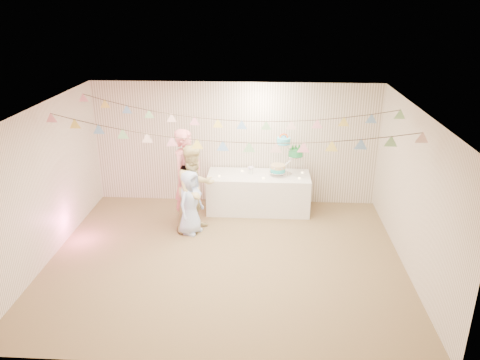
# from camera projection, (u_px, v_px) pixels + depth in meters

# --- Properties ---
(floor) EXTENTS (6.00, 6.00, 0.00)m
(floor) POSITION_uv_depth(u_px,v_px,m) (226.00, 259.00, 8.03)
(floor) COLOR brown
(floor) RESTS_ON ground
(ceiling) EXTENTS (6.00, 6.00, 0.00)m
(ceiling) POSITION_uv_depth(u_px,v_px,m) (224.00, 110.00, 7.07)
(ceiling) COLOR white
(ceiling) RESTS_ON ground
(back_wall) EXTENTS (6.00, 6.00, 0.00)m
(back_wall) POSITION_uv_depth(u_px,v_px,m) (235.00, 144.00, 9.87)
(back_wall) COLOR white
(back_wall) RESTS_ON ground
(front_wall) EXTENTS (6.00, 6.00, 0.00)m
(front_wall) POSITION_uv_depth(u_px,v_px,m) (205.00, 275.00, 5.23)
(front_wall) COLOR white
(front_wall) RESTS_ON ground
(left_wall) EXTENTS (5.00, 5.00, 0.00)m
(left_wall) POSITION_uv_depth(u_px,v_px,m) (44.00, 185.00, 7.72)
(left_wall) COLOR white
(left_wall) RESTS_ON ground
(right_wall) EXTENTS (5.00, 5.00, 0.00)m
(right_wall) POSITION_uv_depth(u_px,v_px,m) (414.00, 194.00, 7.38)
(right_wall) COLOR white
(right_wall) RESTS_ON ground
(table) EXTENTS (2.10, 0.84, 0.79)m
(table) POSITION_uv_depth(u_px,v_px,m) (258.00, 192.00, 9.74)
(table) COLOR white
(table) RESTS_ON floor
(cake_stand) EXTENTS (0.73, 0.43, 0.82)m
(cake_stand) POSITION_uv_depth(u_px,v_px,m) (286.00, 157.00, 9.48)
(cake_stand) COLOR silver
(cake_stand) RESTS_ON table
(cake_bottom) EXTENTS (0.31, 0.31, 0.15)m
(cake_bottom) POSITION_uv_depth(u_px,v_px,m) (278.00, 173.00, 9.55)
(cake_bottom) COLOR #28BCB7
(cake_bottom) RESTS_ON cake_stand
(cake_middle) EXTENTS (0.27, 0.27, 0.22)m
(cake_middle) POSITION_uv_depth(u_px,v_px,m) (295.00, 159.00, 9.57)
(cake_middle) COLOR #1F8F49
(cake_middle) RESTS_ON cake_stand
(cake_top_tier) EXTENTS (0.25, 0.25, 0.19)m
(cake_top_tier) POSITION_uv_depth(u_px,v_px,m) (284.00, 148.00, 9.37)
(cake_top_tier) COLOR #42B9D1
(cake_top_tier) RESTS_ON cake_stand
(platter) EXTENTS (0.30, 0.30, 0.02)m
(platter) POSITION_uv_depth(u_px,v_px,m) (230.00, 176.00, 9.59)
(platter) COLOR white
(platter) RESTS_ON table
(posy) EXTENTS (0.15, 0.15, 0.17)m
(posy) POSITION_uv_depth(u_px,v_px,m) (251.00, 172.00, 9.64)
(posy) COLOR white
(posy) RESTS_ON table
(person_adult_a) EXTENTS (0.74, 0.83, 1.92)m
(person_adult_a) POSITION_uv_depth(u_px,v_px,m) (187.00, 178.00, 8.97)
(person_adult_a) COLOR #D8717B
(person_adult_a) RESTS_ON floor
(person_adult_b) EXTENTS (1.04, 1.02, 1.69)m
(person_adult_b) POSITION_uv_depth(u_px,v_px,m) (195.00, 188.00, 8.77)
(person_adult_b) COLOR #CAB67C
(person_adult_b) RESTS_ON floor
(person_child) EXTENTS (0.63, 0.72, 1.25)m
(person_child) POSITION_uv_depth(u_px,v_px,m) (190.00, 202.00, 8.71)
(person_child) COLOR #B2C9FC
(person_child) RESTS_ON floor
(bunting_back) EXTENTS (5.60, 1.10, 0.40)m
(bunting_back) POSITION_uv_depth(u_px,v_px,m) (230.00, 110.00, 8.19)
(bunting_back) COLOR pink
(bunting_back) RESTS_ON ceiling
(bunting_front) EXTENTS (5.60, 0.90, 0.36)m
(bunting_front) POSITION_uv_depth(u_px,v_px,m) (223.00, 131.00, 6.99)
(bunting_front) COLOR #72A5E5
(bunting_front) RESTS_ON ceiling
(tealight_0) EXTENTS (0.04, 0.04, 0.03)m
(tealight_0) POSITION_uv_depth(u_px,v_px,m) (219.00, 176.00, 9.50)
(tealight_0) COLOR #FFD88C
(tealight_0) RESTS_ON table
(tealight_1) EXTENTS (0.04, 0.04, 0.03)m
(tealight_1) POSITION_uv_depth(u_px,v_px,m) (242.00, 171.00, 9.78)
(tealight_1) COLOR #FFD88C
(tealight_1) RESTS_ON table
(tealight_2) EXTENTS (0.04, 0.04, 0.03)m
(tealight_2) POSITION_uv_depth(u_px,v_px,m) (263.00, 178.00, 9.38)
(tealight_2) COLOR #FFD88C
(tealight_2) RESTS_ON table
(tealight_3) EXTENTS (0.04, 0.04, 0.03)m
(tealight_3) POSITION_uv_depth(u_px,v_px,m) (276.00, 171.00, 9.78)
(tealight_3) COLOR #FFD88C
(tealight_3) RESTS_ON table
(tealight_4) EXTENTS (0.04, 0.04, 0.03)m
(tealight_4) POSITION_uv_depth(u_px,v_px,m) (299.00, 178.00, 9.38)
(tealight_4) COLOR #FFD88C
(tealight_4) RESTS_ON table
(tealight_5) EXTENTS (0.04, 0.04, 0.03)m
(tealight_5) POSITION_uv_depth(u_px,v_px,m) (302.00, 173.00, 9.68)
(tealight_5) COLOR #FFD88C
(tealight_5) RESTS_ON table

